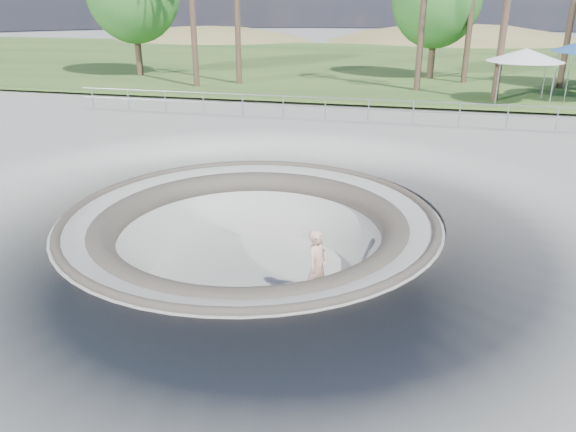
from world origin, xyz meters
name	(u,v)px	position (x,y,z in m)	size (l,w,h in m)	color
ground	(250,215)	(0.00, 0.00, 0.00)	(180.00, 180.00, 0.00)	#A09F9B
skate_bowl	(252,275)	(0.00, 0.00, -1.83)	(14.00, 14.00, 4.10)	#A09F9B
grass_strip	(371,64)	(0.00, 34.00, 0.22)	(180.00, 36.00, 0.12)	#325622
distant_hills	(417,103)	(3.78, 57.17, -7.02)	(103.20, 45.00, 28.60)	olive
safety_railing	(325,108)	(0.00, 12.00, 0.69)	(25.00, 0.06, 1.03)	#95979D
skateboard	(317,302)	(2.09, -1.05, -1.84)	(0.77, 0.35, 0.08)	#8F5D39
skater	(317,267)	(2.09, -1.05, -0.82)	(0.73, 0.48, 2.00)	#DCA88E
canopy_white	(526,55)	(9.30, 18.00, 2.68)	(5.44, 5.44, 2.75)	#95979D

